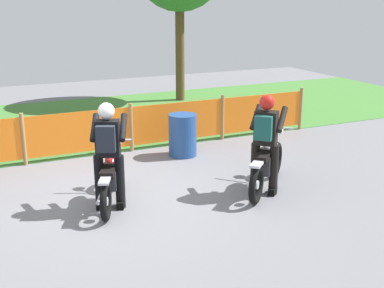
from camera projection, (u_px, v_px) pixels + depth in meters
ground at (115, 200)px, 8.29m from camera, size 24.00×24.00×0.02m
grass_verge at (54, 124)px, 13.08m from camera, size 24.00×6.12×0.01m
barrier_fence at (80, 132)px, 10.26m from camera, size 11.09×0.08×1.05m
motorcycle_lead at (267, 163)px, 8.63m from camera, size 1.57×1.49×0.97m
motorcycle_trailing at (111, 177)px, 8.04m from camera, size 0.93×1.81×0.91m
rider_lead at (265, 139)px, 8.29m from camera, size 0.77×0.76×1.69m
rider_trailing at (108, 150)px, 7.69m from camera, size 0.69×0.78×1.69m
oil_drum at (183, 135)px, 10.44m from camera, size 0.58×0.58×0.88m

